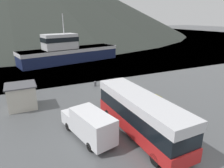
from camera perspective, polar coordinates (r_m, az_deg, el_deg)
The scene contains 8 objects.
water_surface at distance 147.94m, azimuth -22.51°, elevation 13.46°, with size 240.00×240.00×0.00m, color #3D5160.
tour_bus at distance 16.55m, azimuth 7.95°, elevation -8.27°, with size 2.74×10.40×3.43m.
delivery_van at distance 16.30m, azimuth -6.61°, elevation -11.24°, with size 3.07×6.11×2.40m.
fishing_boat at distance 45.06m, azimuth -12.40°, elevation 9.06°, with size 22.41×9.56×10.14m.
storage_bin at distance 21.58m, azimuth 11.82°, elevation -5.32°, with size 1.25×1.14×1.49m.
dock_kiosk at distance 23.45m, azimuth -24.38°, elevation -3.18°, with size 3.07×2.89×2.63m.
small_boat at distance 50.70m, azimuth -8.24°, elevation 8.07°, with size 7.72×4.34×0.73m.
mooring_bollard at distance 28.50m, azimuth -4.84°, elevation 0.17°, with size 0.38×0.38×0.76m.
Camera 1 is at (-9.46, -7.10, 9.30)m, focal length 32.00 mm.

